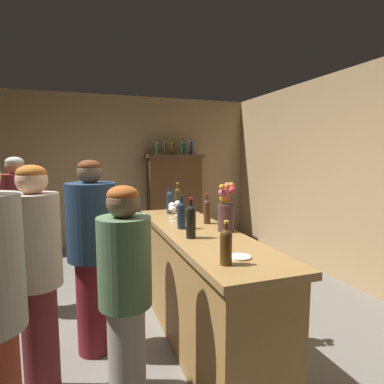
# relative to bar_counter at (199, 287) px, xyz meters

# --- Properties ---
(floor) EXTENTS (8.94, 8.94, 0.00)m
(floor) POSITION_rel_bar_counter_xyz_m (-0.49, 0.10, -0.51)
(floor) COLOR #69645D
(floor) RESTS_ON ground
(wall_back) EXTENTS (5.60, 0.12, 2.74)m
(wall_back) POSITION_rel_bar_counter_xyz_m (-0.49, 3.60, 0.86)
(wall_back) COLOR tan
(wall_back) RESTS_ON ground
(bar_counter) EXTENTS (0.61, 2.29, 1.01)m
(bar_counter) POSITION_rel_bar_counter_xyz_m (0.00, 0.00, 0.00)
(bar_counter) COLOR olive
(bar_counter) RESTS_ON ground
(display_cabinet) EXTENTS (1.08, 0.41, 1.67)m
(display_cabinet) POSITION_rel_bar_counter_xyz_m (0.73, 3.31, 0.36)
(display_cabinet) COLOR #50321A
(display_cabinet) RESTS_ON ground
(wine_bottle_syrah) EXTENTS (0.07, 0.07, 0.34)m
(wine_bottle_syrah) POSITION_rel_bar_counter_xyz_m (0.09, 0.96, 0.65)
(wine_bottle_syrah) COLOR #433214
(wine_bottle_syrah) RESTS_ON bar_counter
(wine_bottle_rose) EXTENTS (0.08, 0.08, 0.29)m
(wine_bottle_rose) POSITION_rel_bar_counter_xyz_m (-0.12, 0.13, 0.64)
(wine_bottle_rose) COLOR #182539
(wine_bottle_rose) RESTS_ON bar_counter
(wine_bottle_pinot) EXTENTS (0.08, 0.08, 0.32)m
(wine_bottle_pinot) POSITION_rel_bar_counter_xyz_m (-0.02, 0.87, 0.64)
(wine_bottle_pinot) COLOR #1D303C
(wine_bottle_pinot) RESTS_ON bar_counter
(wine_bottle_merlot) EXTENTS (0.07, 0.07, 0.27)m
(wine_bottle_merlot) POSITION_rel_bar_counter_xyz_m (-0.15, -0.85, 0.62)
(wine_bottle_merlot) COLOR #462E13
(wine_bottle_merlot) RESTS_ON bar_counter
(wine_bottle_riesling) EXTENTS (0.07, 0.07, 0.29)m
(wine_bottle_riesling) POSITION_rel_bar_counter_xyz_m (0.17, 0.25, 0.63)
(wine_bottle_riesling) COLOR #412618
(wine_bottle_riesling) RESTS_ON bar_counter
(wine_bottle_malbec) EXTENTS (0.08, 0.08, 0.32)m
(wine_bottle_malbec) POSITION_rel_bar_counter_xyz_m (-0.15, -0.20, 0.65)
(wine_bottle_malbec) COLOR black
(wine_bottle_malbec) RESTS_ON bar_counter
(wine_glass_front) EXTENTS (0.08, 0.08, 0.15)m
(wine_glass_front) POSITION_rel_bar_counter_xyz_m (-0.11, 0.47, 0.62)
(wine_glass_front) COLOR white
(wine_glass_front) RESTS_ON bar_counter
(wine_glass_mid) EXTENTS (0.07, 0.07, 0.16)m
(wine_glass_mid) POSITION_rel_bar_counter_xyz_m (0.03, 0.74, 0.62)
(wine_glass_mid) COLOR white
(wine_glass_mid) RESTS_ON bar_counter
(wine_glass_rear) EXTENTS (0.08, 0.08, 0.16)m
(wine_glass_rear) POSITION_rel_bar_counter_xyz_m (-0.07, 0.63, 0.62)
(wine_glass_rear) COLOR white
(wine_glass_rear) RESTS_ON bar_counter
(flower_arrangement) EXTENTS (0.16, 0.14, 0.42)m
(flower_arrangement) POSITION_rel_bar_counter_xyz_m (0.21, -0.08, 0.69)
(flower_arrangement) COLOR #482A2D
(flower_arrangement) RESTS_ON bar_counter
(cheese_plate) EXTENTS (0.14, 0.14, 0.01)m
(cheese_plate) POSITION_rel_bar_counter_xyz_m (-0.01, -0.77, 0.51)
(cheese_plate) COLOR white
(cheese_plate) RESTS_ON bar_counter
(display_bottle_left) EXTENTS (0.06, 0.06, 0.28)m
(display_bottle_left) POSITION_rel_bar_counter_xyz_m (0.42, 3.31, 1.28)
(display_bottle_left) COLOR #2B522D
(display_bottle_left) RESTS_ON display_cabinet
(display_bottle_midleft) EXTENTS (0.06, 0.06, 0.32)m
(display_bottle_midleft) POSITION_rel_bar_counter_xyz_m (0.57, 3.31, 1.29)
(display_bottle_midleft) COLOR #483118
(display_bottle_midleft) RESTS_ON display_cabinet
(display_bottle_center) EXTENTS (0.07, 0.07, 0.30)m
(display_bottle_center) POSITION_rel_bar_counter_xyz_m (0.71, 3.31, 1.29)
(display_bottle_center) COLOR #433213
(display_bottle_center) RESTS_ON display_cabinet
(display_bottle_midright) EXTENTS (0.08, 0.08, 0.32)m
(display_bottle_midright) POSITION_rel_bar_counter_xyz_m (0.92, 3.31, 1.29)
(display_bottle_midright) COLOR #173A22
(display_bottle_midright) RESTS_ON display_cabinet
(display_bottle_right) EXTENTS (0.07, 0.07, 0.33)m
(display_bottle_right) POSITION_rel_bar_counter_xyz_m (1.07, 3.31, 1.30)
(display_bottle_right) COLOR #1C283F
(display_bottle_right) RESTS_ON display_cabinet
(patron_in_navy) EXTENTS (0.35, 0.35, 1.65)m
(patron_in_navy) POSITION_rel_bar_counter_xyz_m (-1.58, 1.14, 0.39)
(patron_in_navy) COLOR #213347
(patron_in_navy) RESTS_ON ground
(patron_tall) EXTENTS (0.32, 0.32, 1.49)m
(patron_tall) POSITION_rel_bar_counter_xyz_m (-0.73, -0.65, 0.32)
(patron_tall) COLOR gray
(patron_tall) RESTS_ON ground
(patron_in_grey) EXTENTS (0.40, 0.40, 1.63)m
(patron_in_grey) POSITION_rel_bar_counter_xyz_m (-0.88, 0.17, 0.37)
(patron_in_grey) COLOR maroon
(patron_in_grey) RESTS_ON ground
(patron_by_cabinet) EXTENTS (0.32, 0.32, 1.61)m
(patron_by_cabinet) POSITION_rel_bar_counter_xyz_m (-1.25, -0.25, 0.38)
(patron_by_cabinet) COLOR maroon
(patron_by_cabinet) RESTS_ON ground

